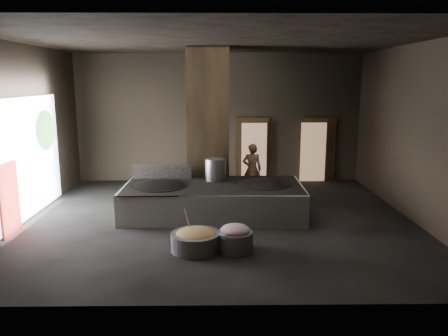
{
  "coord_description": "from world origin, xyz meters",
  "views": [
    {
      "loc": [
        -0.01,
        -10.97,
        3.57
      ],
      "look_at": [
        0.14,
        0.53,
        1.25
      ],
      "focal_mm": 35.0,
      "sensor_mm": 36.0,
      "label": 1
    }
  ],
  "objects_px": {
    "wok_left": "(159,188)",
    "wok_right": "(264,187)",
    "veg_basin": "(195,242)",
    "meat_basin": "(235,241)",
    "hearth_platform": "(213,200)",
    "stock_pot": "(215,170)",
    "cook": "(252,170)"
  },
  "relations": [
    {
      "from": "hearth_platform",
      "to": "wok_right",
      "type": "relative_size",
      "value": 3.41
    },
    {
      "from": "wok_right",
      "to": "veg_basin",
      "type": "relative_size",
      "value": 1.33
    },
    {
      "from": "wok_left",
      "to": "wok_right",
      "type": "xyz_separation_m",
      "value": [
        2.8,
        0.1,
        0.0
      ]
    },
    {
      "from": "hearth_platform",
      "to": "wok_right",
      "type": "bearing_deg",
      "value": 3.59
    },
    {
      "from": "wok_left",
      "to": "cook",
      "type": "distance_m",
      "value": 3.38
    },
    {
      "from": "stock_pot",
      "to": "meat_basin",
      "type": "distance_m",
      "value": 3.24
    },
    {
      "from": "hearth_platform",
      "to": "veg_basin",
      "type": "distance_m",
      "value": 2.55
    },
    {
      "from": "veg_basin",
      "to": "stock_pot",
      "type": "bearing_deg",
      "value": 82.44
    },
    {
      "from": "hearth_platform",
      "to": "wok_right",
      "type": "distance_m",
      "value": 1.39
    },
    {
      "from": "wok_left",
      "to": "veg_basin",
      "type": "xyz_separation_m",
      "value": [
        1.09,
        -2.46,
        -0.56
      ]
    },
    {
      "from": "wok_left",
      "to": "hearth_platform",
      "type": "bearing_deg",
      "value": 1.97
    },
    {
      "from": "wok_right",
      "to": "cook",
      "type": "relative_size",
      "value": 0.85
    },
    {
      "from": "veg_basin",
      "to": "meat_basin",
      "type": "distance_m",
      "value": 0.85
    },
    {
      "from": "cook",
      "to": "meat_basin",
      "type": "height_order",
      "value": "cook"
    },
    {
      "from": "wok_left",
      "to": "stock_pot",
      "type": "height_order",
      "value": "stock_pot"
    },
    {
      "from": "hearth_platform",
      "to": "veg_basin",
      "type": "xyz_separation_m",
      "value": [
        -0.36,
        -2.51,
        -0.22
      ]
    },
    {
      "from": "veg_basin",
      "to": "meat_basin",
      "type": "xyz_separation_m",
      "value": [
        0.85,
        -0.01,
        0.02
      ]
    },
    {
      "from": "wok_right",
      "to": "veg_basin",
      "type": "xyz_separation_m",
      "value": [
        -1.71,
        -2.56,
        -0.56
      ]
    },
    {
      "from": "hearth_platform",
      "to": "cook",
      "type": "bearing_deg",
      "value": 61.36
    },
    {
      "from": "wok_left",
      "to": "stock_pot",
      "type": "relative_size",
      "value": 2.42
    },
    {
      "from": "wok_right",
      "to": "veg_basin",
      "type": "bearing_deg",
      "value": -123.65
    },
    {
      "from": "hearth_platform",
      "to": "wok_right",
      "type": "xyz_separation_m",
      "value": [
        1.35,
        0.05,
        0.34
      ]
    },
    {
      "from": "stock_pot",
      "to": "veg_basin",
      "type": "distance_m",
      "value": 3.23
    },
    {
      "from": "wok_left",
      "to": "wok_right",
      "type": "bearing_deg",
      "value": 2.05
    },
    {
      "from": "hearth_platform",
      "to": "wok_left",
      "type": "bearing_deg",
      "value": -176.56
    },
    {
      "from": "hearth_platform",
      "to": "stock_pot",
      "type": "distance_m",
      "value": 0.9
    },
    {
      "from": "hearth_platform",
      "to": "meat_basin",
      "type": "xyz_separation_m",
      "value": [
        0.49,
        -2.52,
        -0.2
      ]
    },
    {
      "from": "stock_pot",
      "to": "cook",
      "type": "bearing_deg",
      "value": 52.82
    },
    {
      "from": "hearth_platform",
      "to": "wok_right",
      "type": "height_order",
      "value": "wok_right"
    },
    {
      "from": "veg_basin",
      "to": "hearth_platform",
      "type": "bearing_deg",
      "value": 81.93
    },
    {
      "from": "wok_right",
      "to": "meat_basin",
      "type": "height_order",
      "value": "wok_right"
    },
    {
      "from": "wok_right",
      "to": "meat_basin",
      "type": "distance_m",
      "value": 2.76
    }
  ]
}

